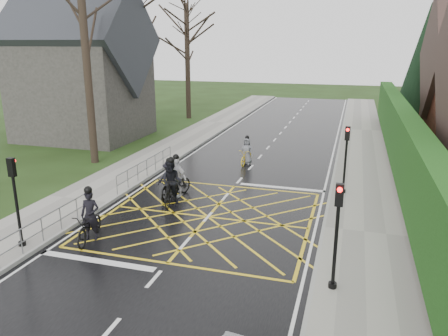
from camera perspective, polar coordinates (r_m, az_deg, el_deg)
The scene contains 21 objects.
ground at distance 17.65m, azimuth -2.12°, elevation -6.42°, with size 120.00×120.00×0.00m, color black.
road at distance 17.65m, azimuth -2.12°, elevation -6.40°, with size 9.00×80.00×0.01m, color black.
sidewalk_right at distance 16.83m, azimuth 17.83°, elevation -8.12°, with size 3.00×80.00×0.15m, color gray.
sidewalk_left at distance 20.25m, azimuth -18.46°, elevation -4.03°, with size 3.00×80.00×0.15m, color gray.
stone_wall at distance 22.50m, azimuth 22.20°, elevation -1.67°, with size 0.50×38.00×0.70m, color slate.
hedge at distance 22.06m, azimuth 22.67°, elevation 2.66°, with size 0.90×38.00×2.80m, color #183D10.
conifer at distance 41.82m, azimuth 24.73°, elevation 12.26°, with size 4.60×4.60×10.00m.
church at distance 33.31m, azimuth -18.22°, elevation 12.18°, with size 8.80×7.80×11.00m.
tree_near at distance 25.78m, azimuth -17.94°, elevation 17.94°, with size 9.24×9.24×11.44m.
tree_mid at distance 33.21m, azimuth -11.43°, elevation 19.05°, with size 10.08×10.08×12.48m.
tree_far at distance 40.17m, azimuth -4.86°, elevation 16.67°, with size 8.40×8.40×10.40m.
railing_south at distance 16.63m, azimuth -21.67°, elevation -6.15°, with size 0.05×5.04×1.03m.
railing_north at distance 22.62m, azimuth -10.08°, elevation 0.55°, with size 0.05×6.04×1.03m.
traffic_light_ne at distance 20.27m, azimuth 15.57°, elevation 0.94°, with size 0.24×0.31×3.21m.
traffic_light_se at distance 12.32m, azimuth 14.43°, elevation -8.87°, with size 0.24×0.31×3.21m.
traffic_light_sw at distance 15.91m, azimuth -25.45°, elevation -4.20°, with size 0.24×0.31×3.21m.
cyclist_rear at distance 16.16m, azimuth -17.13°, elevation -6.88°, with size 1.11×2.14×1.99m.
cyclist_back at distance 18.93m, azimuth -6.87°, elevation -2.38°, with size 1.03×2.15×2.09m.
cyclist_mid at distance 19.82m, azimuth -7.18°, elevation -1.93°, with size 1.12×1.91×1.82m.
cyclist_front at distance 19.76m, azimuth -6.27°, elevation -1.74°, with size 1.16×2.06×1.99m.
cyclist_lead at distance 25.01m, azimuth 2.97°, elevation 1.79°, with size 0.79×1.76×1.68m.
Camera 1 is at (5.29, -15.42, 6.76)m, focal length 35.00 mm.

